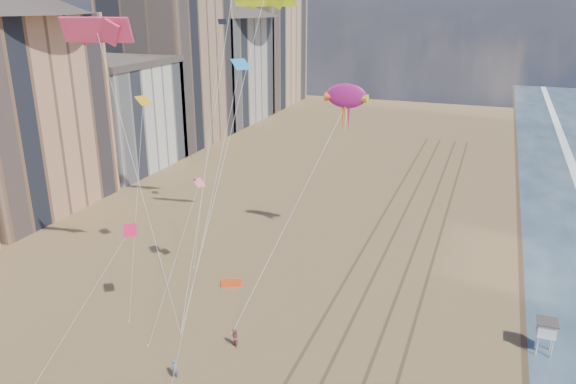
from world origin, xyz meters
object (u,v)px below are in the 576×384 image
at_px(lifeguard_stand, 547,328).
at_px(kite_flyer_b, 234,338).
at_px(grounded_kite, 231,283).
at_px(show_kite, 346,96).
at_px(kite_flyer_a, 175,369).

xyz_separation_m(lifeguard_stand, kite_flyer_b, (-22.49, -7.64, -1.36)).
distance_m(grounded_kite, show_kite, 20.93).
relative_size(lifeguard_stand, kite_flyer_a, 1.84).
xyz_separation_m(lifeguard_stand, show_kite, (-19.04, 10.93, 14.72)).
height_order(grounded_kite, kite_flyer_b, kite_flyer_b).
height_order(lifeguard_stand, grounded_kite, lifeguard_stand).
bearing_deg(show_kite, kite_flyer_a, -103.87).
distance_m(kite_flyer_a, kite_flyer_b, 5.43).
height_order(grounded_kite, kite_flyer_a, kite_flyer_a).
bearing_deg(kite_flyer_a, grounded_kite, 77.48).
bearing_deg(kite_flyer_a, lifeguard_stand, 4.69).
height_order(lifeguard_stand, show_kite, show_kite).
relative_size(grounded_kite, kite_flyer_a, 1.29).
relative_size(grounded_kite, show_kite, 0.08).
relative_size(lifeguard_stand, show_kite, 0.12).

